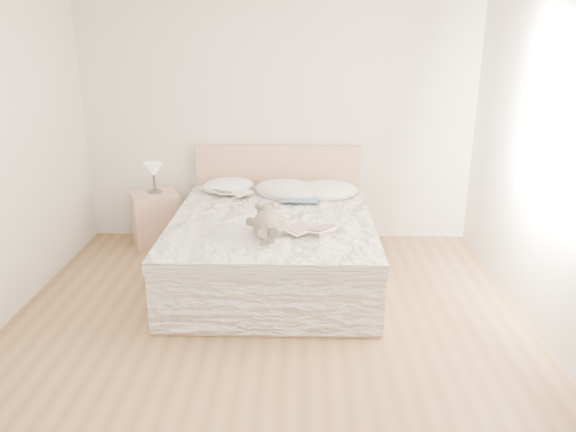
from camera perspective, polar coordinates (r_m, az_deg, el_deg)
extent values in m
cube|color=brown|center=(4.10, -2.35, -12.94)|extent=(4.00, 4.50, 0.00)
cube|color=silver|center=(5.80, -1.04, 10.66)|extent=(4.00, 0.02, 2.70)
cube|color=silver|center=(1.49, -8.90, -13.59)|extent=(4.00, 0.02, 2.70)
cube|color=white|center=(4.23, 25.91, 7.26)|extent=(0.02, 1.30, 1.10)
cube|color=tan|center=(5.08, -1.50, -5.20)|extent=(1.68, 2.08, 0.20)
cube|color=silver|center=(4.98, -1.53, -2.57)|extent=(1.60, 2.00, 0.30)
cube|color=silver|center=(4.87, -1.58, -0.69)|extent=(1.72, 2.05, 0.10)
cube|color=tan|center=(5.92, -1.01, 2.40)|extent=(1.70, 0.06, 1.00)
cube|color=tan|center=(5.91, -13.23, -0.35)|extent=(0.57, 0.55, 0.56)
cylinder|color=#47423D|center=(5.86, -13.36, 2.43)|extent=(0.14, 0.14, 0.02)
cylinder|color=#3E3934|center=(5.84, -13.44, 3.42)|extent=(0.03, 0.03, 0.19)
cone|color=white|center=(5.81, -13.52, 4.59)|extent=(0.26, 0.26, 0.14)
ellipsoid|color=white|center=(5.67, -6.07, 3.05)|extent=(0.62, 0.53, 0.16)
ellipsoid|color=silver|center=(5.47, -0.01, 2.59)|extent=(0.81, 0.72, 0.20)
ellipsoid|color=silver|center=(5.48, 3.85, 2.56)|extent=(0.72, 0.57, 0.19)
cube|color=silver|center=(5.48, -5.84, 2.39)|extent=(0.44, 0.41, 0.03)
cube|color=beige|center=(4.45, 2.33, -1.37)|extent=(0.45, 0.44, 0.02)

